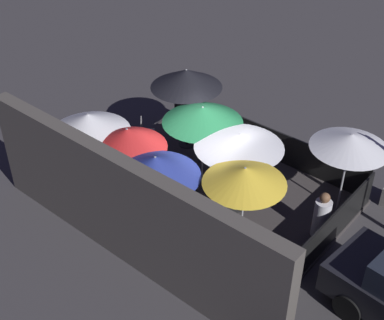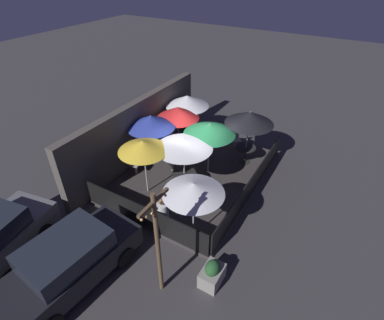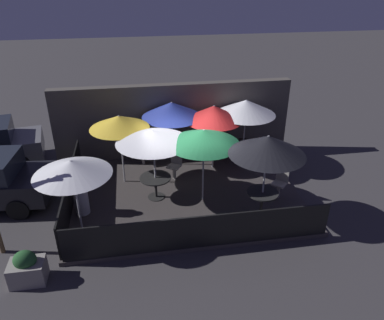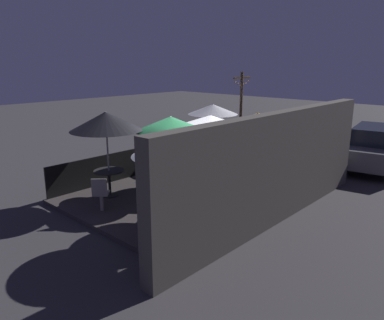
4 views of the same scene
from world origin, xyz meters
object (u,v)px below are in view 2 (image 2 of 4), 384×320
object	(u,v)px
patio_umbrella_4	(151,122)
planter_box	(212,274)
patio_umbrella_2	(184,144)
dining_table_1	(187,129)
patron_0	(163,214)
patio_umbrella_7	(193,188)
patio_umbrella_1	(187,101)
dining_table_2	(184,176)
patio_umbrella_3	(143,146)
dining_table_0	(246,150)
parked_car_0	(69,262)
patio_chair_0	(172,160)
patio_chair_2	(236,138)
patio_umbrella_0	(250,118)
light_post	(157,241)
patio_umbrella_6	(178,112)
patio_umbrella_5	(209,129)
patio_chair_1	(134,163)

from	to	relation	value
patio_umbrella_4	planter_box	world-z (taller)	patio_umbrella_4
patio_umbrella_2	dining_table_1	world-z (taller)	patio_umbrella_2
patio_umbrella_2	patron_0	xyz separation A→B (m)	(-2.16, -0.48, -1.49)
patio_umbrella_2	patio_umbrella_4	xyz separation A→B (m)	(0.77, 2.08, 0.02)
dining_table_1	patio_umbrella_7	bearing A→B (deg)	-147.14
patio_umbrella_1	dining_table_2	world-z (taller)	patio_umbrella_1
patio_umbrella_3	patio_umbrella_7	bearing A→B (deg)	-111.83
patio_umbrella_1	patio_umbrella_3	xyz separation A→B (m)	(-4.25, -0.71, 0.01)
patio_umbrella_7	dining_table_0	xyz separation A→B (m)	(4.95, 0.19, -1.48)
dining_table_2	parked_car_0	world-z (taller)	parked_car_0
dining_table_1	dining_table_0	bearing A→B (deg)	-96.84
planter_box	patron_0	bearing A→B (deg)	67.44
dining_table_1	parked_car_0	distance (m)	8.52
patio_chair_0	patio_chair_2	distance (m)	3.46
patio_umbrella_0	patio_umbrella_7	distance (m)	4.96
patio_umbrella_7	patron_0	bearing A→B (deg)	95.30
patio_umbrella_1	patio_umbrella_4	bearing A→B (deg)	174.43
patio_umbrella_3	patio_chair_2	world-z (taller)	patio_umbrella_3
patio_umbrella_0	patio_umbrella_4	size ratio (longest dim) A/B	1.07
dining_table_2	planter_box	size ratio (longest dim) A/B	1.09
patio_umbrella_4	light_post	xyz separation A→B (m)	(-4.83, -3.82, -0.18)
patio_umbrella_7	parked_car_0	xyz separation A→B (m)	(-3.09, 2.22, -1.37)
patio_umbrella_3	planter_box	distance (m)	4.94
patio_umbrella_6	patron_0	xyz separation A→B (m)	(-4.29, -2.10, -1.47)
light_post	patio_umbrella_3	bearing A→B (deg)	42.66
patio_umbrella_2	parked_car_0	bearing A→B (deg)	173.26
patio_umbrella_5	patio_umbrella_7	world-z (taller)	patio_umbrella_5
patron_0	patio_chair_0	bearing A→B (deg)	-8.73
patio_umbrella_3	patio_chair_1	distance (m)	2.10
patio_umbrella_5	patio_chair_1	world-z (taller)	patio_umbrella_5
patio_umbrella_5	planter_box	xyz separation A→B (m)	(-4.57, -2.55, -1.83)
patio_umbrella_0	planter_box	xyz separation A→B (m)	(-6.06, -1.46, -1.96)
patio_umbrella_3	dining_table_2	size ratio (longest dim) A/B	2.45
patio_umbrella_0	parked_car_0	xyz separation A→B (m)	(-8.04, 2.03, -1.50)
patio_umbrella_7	patio_umbrella_6	bearing A→B (deg)	37.75
patio_umbrella_0	patio_umbrella_1	size ratio (longest dim) A/B	1.06
patio_umbrella_1	patio_umbrella_4	distance (m)	2.53
patio_umbrella_0	light_post	size ratio (longest dim) A/B	0.70
patio_chair_2	patio_umbrella_1	bearing A→B (deg)	-122.99
patio_umbrella_1	dining_table_2	bearing A→B (deg)	-150.81
patio_chair_1	parked_car_0	size ratio (longest dim) A/B	0.22
patio_umbrella_6	planter_box	world-z (taller)	patio_umbrella_6
dining_table_0	dining_table_1	bearing A→B (deg)	83.16
parked_car_0	patio_umbrella_3	bearing A→B (deg)	12.50
patio_umbrella_1	patio_umbrella_3	world-z (taller)	patio_umbrella_1
dining_table_2	patio_umbrella_5	bearing A→B (deg)	-13.36
dining_table_0	patio_chair_2	xyz separation A→B (m)	(0.88, 0.86, -0.10)
patio_umbrella_5	patio_umbrella_6	size ratio (longest dim) A/B	1.01
patio_umbrella_7	parked_car_0	distance (m)	4.04
patio_chair_1	light_post	bearing A→B (deg)	-50.20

